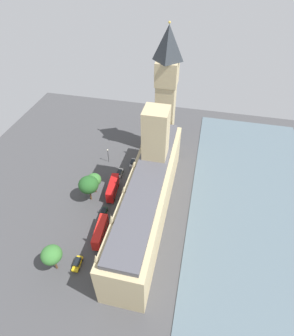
% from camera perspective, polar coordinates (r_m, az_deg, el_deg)
% --- Properties ---
extents(ground_plane, '(143.56, 143.56, 0.00)m').
position_cam_1_polar(ground_plane, '(92.46, -1.10, -9.28)').
color(ground_plane, '#424244').
extents(river_thames, '(41.64, 129.20, 0.25)m').
position_cam_1_polar(river_thames, '(93.69, 21.35, -12.40)').
color(river_thames, slate).
rests_on(river_thames, ground).
extents(parliament_building, '(12.22, 60.57, 32.75)m').
position_cam_1_polar(parliament_building, '(86.09, 0.34, -4.94)').
color(parliament_building, tan).
rests_on(parliament_building, ground).
extents(clock_tower, '(7.77, 7.77, 49.31)m').
position_cam_1_polar(clock_tower, '(103.47, 3.92, 15.04)').
color(clock_tower, tan).
rests_on(clock_tower, ground).
extents(car_silver_leading, '(2.10, 4.72, 1.74)m').
position_cam_1_polar(car_silver_leading, '(109.12, -2.93, 1.12)').
color(car_silver_leading, '#B7B7BC').
rests_on(car_silver_leading, ground).
extents(car_white_far_end, '(2.05, 4.80, 1.74)m').
position_cam_1_polar(car_white_far_end, '(105.08, -5.66, -0.98)').
color(car_white_far_end, silver).
rests_on(car_white_far_end, ground).
extents(double_decker_bus_under_trees, '(3.58, 10.70, 4.75)m').
position_cam_1_polar(double_decker_bus_under_trees, '(97.20, -7.07, -4.08)').
color(double_decker_bus_under_trees, red).
rests_on(double_decker_bus_under_trees, ground).
extents(car_dark_green_opposite_hall, '(2.28, 4.43, 1.74)m').
position_cam_1_polar(car_dark_green_opposite_hall, '(92.68, -8.91, -8.96)').
color(car_dark_green_opposite_hall, '#19472D').
rests_on(car_dark_green_opposite_hall, ground).
extents(double_decker_bus_kerbside, '(3.43, 10.68, 4.75)m').
position_cam_1_polar(double_decker_bus_kerbside, '(85.96, -9.57, -12.81)').
color(double_decker_bus_kerbside, red).
rests_on(double_decker_bus_kerbside, ground).
extents(car_yellow_cab_near_tower, '(2.09, 4.70, 1.74)m').
position_cam_1_polar(car_yellow_cab_near_tower, '(83.64, -14.13, -18.49)').
color(car_yellow_cab_near_tower, gold).
rests_on(car_yellow_cab_near_tower, ground).
extents(pedestrian_by_river_gate, '(0.57, 0.66, 1.64)m').
position_cam_1_polar(pedestrian_by_river_gate, '(98.34, -3.44, -4.67)').
color(pedestrian_by_river_gate, black).
rests_on(pedestrian_by_river_gate, ground).
extents(plane_tree_midblock, '(6.65, 6.65, 9.83)m').
position_cam_1_polar(plane_tree_midblock, '(93.42, -11.95, -3.40)').
color(plane_tree_midblock, brown).
rests_on(plane_tree_midblock, ground).
extents(plane_tree_corner, '(5.06, 5.06, 8.06)m').
position_cam_1_polar(plane_tree_corner, '(96.37, -10.87, -2.42)').
color(plane_tree_corner, brown).
rests_on(plane_tree_corner, ground).
extents(plane_tree_trailing, '(5.58, 5.58, 9.12)m').
position_cam_1_polar(plane_tree_trailing, '(79.90, -19.05, -16.55)').
color(plane_tree_trailing, brown).
rests_on(plane_tree_trailing, ground).
extents(street_lamp_slot_10, '(0.56, 0.56, 6.08)m').
position_cam_1_polar(street_lamp_slot_10, '(109.23, -8.05, 3.05)').
color(street_lamp_slot_10, black).
rests_on(street_lamp_slot_10, ground).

